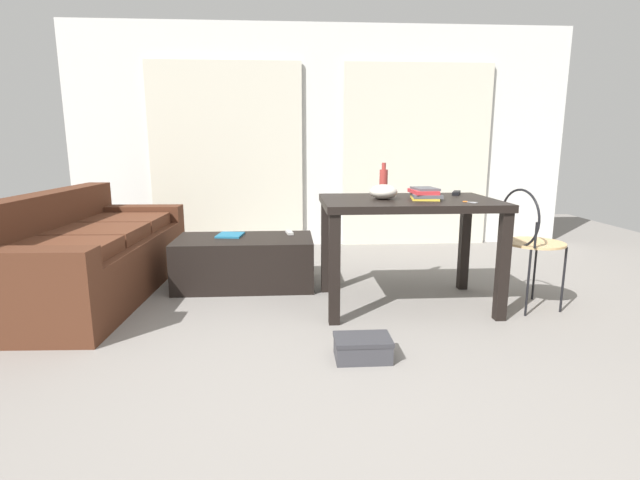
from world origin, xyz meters
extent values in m
plane|color=gray|center=(0.00, 1.35, 0.00)|extent=(8.39, 8.39, 0.00)
cube|color=silver|center=(0.00, 3.50, 1.20)|extent=(5.50, 0.10, 2.41)
cube|color=beige|center=(-1.05, 3.41, 1.00)|extent=(1.65, 0.03, 2.01)
cube|color=beige|center=(1.05, 3.41, 1.00)|extent=(1.65, 0.03, 2.01)
cube|color=#4C2819|center=(-1.90, 1.73, 0.21)|extent=(0.97, 2.12, 0.42)
cube|color=#4C2819|center=(-2.24, 1.75, 0.60)|extent=(0.29, 2.09, 0.36)
cube|color=#4C2819|center=(-1.86, 2.67, 0.49)|extent=(0.89, 0.24, 0.15)
cube|color=#4C2819|center=(-1.94, 0.79, 0.49)|extent=(0.89, 0.24, 0.15)
cube|color=#552D1C|center=(-1.82, 2.29, 0.47)|extent=(0.67, 0.56, 0.10)
cube|color=#552D1C|center=(-1.85, 1.73, 0.47)|extent=(0.67, 0.56, 0.10)
cube|color=#552D1C|center=(-1.87, 1.17, 0.47)|extent=(0.67, 0.56, 0.10)
cube|color=black|center=(-0.75, 1.88, 0.20)|extent=(1.10, 0.59, 0.40)
cube|color=black|center=(0.45, 1.33, 0.74)|extent=(1.20, 0.79, 0.05)
cube|color=black|center=(-0.10, 0.98, 0.36)|extent=(0.07, 0.07, 0.72)
cube|color=black|center=(1.00, 0.98, 0.36)|extent=(0.07, 0.07, 0.72)
cube|color=black|center=(-0.10, 1.67, 0.36)|extent=(0.07, 0.07, 0.72)
cube|color=black|center=(1.00, 1.67, 0.36)|extent=(0.07, 0.07, 0.72)
cylinder|color=tan|center=(1.32, 1.20, 0.47)|extent=(0.41, 0.41, 0.02)
cylinder|color=black|center=(1.48, 1.09, 0.23)|extent=(0.02, 0.02, 0.46)
cylinder|color=black|center=(1.43, 1.37, 0.23)|extent=(0.02, 0.02, 0.46)
cylinder|color=black|center=(1.21, 1.04, 0.23)|extent=(0.02, 0.02, 0.46)
cylinder|color=black|center=(1.15, 1.32, 0.23)|extent=(0.02, 0.02, 0.46)
torus|color=black|center=(1.18, 1.18, 0.65)|extent=(0.10, 0.40, 0.40)
cylinder|color=black|center=(1.21, 1.01, 0.56)|extent=(0.02, 0.02, 0.17)
cylinder|color=black|center=(1.14, 1.35, 0.56)|extent=(0.02, 0.02, 0.17)
cylinder|color=#99332D|center=(0.33, 1.64, 0.86)|extent=(0.06, 0.06, 0.19)
cylinder|color=#99332D|center=(0.33, 1.64, 0.98)|extent=(0.03, 0.03, 0.05)
ellipsoid|color=beige|center=(0.27, 1.33, 0.82)|extent=(0.19, 0.19, 0.10)
cube|color=gold|center=(0.55, 1.31, 0.78)|extent=(0.22, 0.27, 0.02)
cube|color=#4C4C51|center=(0.57, 1.31, 0.80)|extent=(0.24, 0.29, 0.02)
cube|color=red|center=(0.55, 1.32, 0.82)|extent=(0.16, 0.26, 0.03)
cube|color=#4C4C51|center=(0.56, 1.31, 0.84)|extent=(0.16, 0.22, 0.02)
cube|color=black|center=(0.87, 1.58, 0.78)|extent=(0.12, 0.18, 0.02)
cube|color=#9EA0A5|center=(0.81, 1.09, 0.77)|extent=(0.05, 0.06, 0.00)
torus|color=orange|center=(0.77, 1.13, 0.77)|extent=(0.03, 0.03, 0.00)
cube|color=#9EA0A5|center=(0.80, 1.08, 0.77)|extent=(0.04, 0.07, 0.00)
torus|color=orange|center=(0.78, 1.13, 0.77)|extent=(0.03, 0.03, 0.00)
cube|color=#B7B7B2|center=(-0.38, 2.04, 0.41)|extent=(0.07, 0.16, 0.02)
cube|color=#1E668C|center=(-0.87, 1.97, 0.41)|extent=(0.23, 0.25, 0.01)
cube|color=#38383D|center=(0.00, 0.46, 0.05)|extent=(0.30, 0.20, 0.10)
cube|color=#313135|center=(0.00, 0.46, 0.11)|extent=(0.31, 0.20, 0.02)
camera|label=1|loc=(-0.39, -1.93, 1.15)|focal=26.77mm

